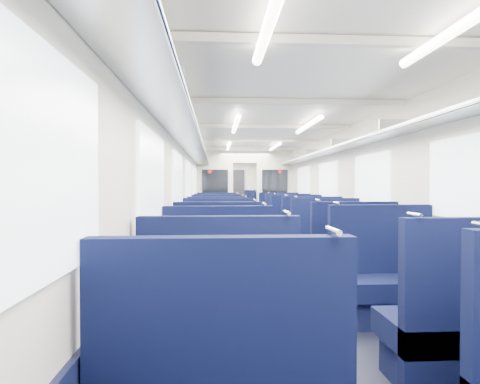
{
  "coord_description": "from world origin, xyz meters",
  "views": [
    {
      "loc": [
        -0.85,
        -8.71,
        1.35
      ],
      "look_at": [
        -0.18,
        2.73,
        1.16
      ],
      "focal_mm": 30.84,
      "sensor_mm": 36.0,
      "label": 1
    }
  ],
  "objects": [
    {
      "name": "floor",
      "position": [
        0.0,
        0.0,
        0.0
      ],
      "size": [
        2.8,
        18.0,
        0.01
      ],
      "primitive_type": "cube",
      "color": "black",
      "rests_on": "ground"
    },
    {
      "name": "ceiling",
      "position": [
        0.0,
        0.0,
        2.35
      ],
      "size": [
        2.8,
        18.0,
        0.01
      ],
      "primitive_type": "cube",
      "color": "white",
      "rests_on": "wall_left"
    },
    {
      "name": "wall_left",
      "position": [
        -1.4,
        0.0,
        1.18
      ],
      "size": [
        0.02,
        18.0,
        2.35
      ],
      "primitive_type": "cube",
      "color": "silver",
      "rests_on": "floor"
    },
    {
      "name": "dado_left",
      "position": [
        -1.39,
        0.0,
        0.35
      ],
      "size": [
        0.03,
        17.9,
        0.7
      ],
      "primitive_type": "cube",
      "color": "black",
      "rests_on": "floor"
    },
    {
      "name": "wall_right",
      "position": [
        1.4,
        0.0,
        1.18
      ],
      "size": [
        0.02,
        18.0,
        2.35
      ],
      "primitive_type": "cube",
      "color": "silver",
      "rests_on": "floor"
    },
    {
      "name": "dado_right",
      "position": [
        1.39,
        0.0,
        0.35
      ],
      "size": [
        0.03,
        17.9,
        0.7
      ],
      "primitive_type": "cube",
      "color": "black",
      "rests_on": "floor"
    },
    {
      "name": "wall_far",
      "position": [
        0.0,
        9.0,
        1.18
      ],
      "size": [
        2.8,
        0.02,
        2.35
      ],
      "primitive_type": "cube",
      "color": "silver",
      "rests_on": "floor"
    },
    {
      "name": "luggage_rack_left",
      "position": [
        -1.21,
        0.0,
        1.97
      ],
      "size": [
        0.36,
        17.4,
        0.18
      ],
      "color": "#B2B5BA",
      "rests_on": "wall_left"
    },
    {
      "name": "luggage_rack_right",
      "position": [
        1.21,
        0.0,
        1.97
      ],
      "size": [
        0.36,
        17.4,
        0.18
      ],
      "color": "#B2B5BA",
      "rests_on": "wall_right"
    },
    {
      "name": "windows",
      "position": [
        0.0,
        -0.46,
        1.42
      ],
      "size": [
        2.78,
        15.6,
        0.75
      ],
      "color": "white",
      "rests_on": "wall_left"
    },
    {
      "name": "ceiling_fittings",
      "position": [
        0.0,
        -0.26,
        2.29
      ],
      "size": [
        2.7,
        16.06,
        0.11
      ],
      "color": "silver",
      "rests_on": "ceiling"
    },
    {
      "name": "end_door",
      "position": [
        0.0,
        8.94,
        1.0
      ],
      "size": [
        0.75,
        0.06,
        2.0
      ],
      "primitive_type": "cube",
      "color": "black",
      "rests_on": "floor"
    },
    {
      "name": "bulkhead",
      "position": [
        -0.0,
        3.32,
        1.23
      ],
      "size": [
        2.8,
        0.1,
        2.35
      ],
      "color": "silver",
      "rests_on": "floor"
    },
    {
      "name": "seat_4",
      "position": [
        -0.83,
        -5.86,
        0.36
      ],
      "size": [
        1.06,
        0.59,
        1.18
      ],
      "color": "#0A1034",
      "rests_on": "floor"
    },
    {
      "name": "seat_5",
      "position": [
        0.83,
        -6.08,
        0.36
      ],
      "size": [
        1.06,
        0.59,
        1.18
      ],
      "color": "#0A1034",
      "rests_on": "floor"
    },
    {
      "name": "seat_6",
      "position": [
        -0.83,
        -4.88,
        0.36
      ],
      "size": [
        1.06,
        0.59,
        1.18
      ],
      "color": "#0A1034",
      "rests_on": "floor"
    },
    {
      "name": "seat_7",
      "position": [
        0.83,
        -4.73,
        0.36
      ],
      "size": [
        1.06,
        0.59,
        1.18
      ],
      "color": "#0A1034",
      "rests_on": "floor"
    },
    {
      "name": "seat_8",
      "position": [
        -0.83,
        -3.61,
        0.36
      ],
      "size": [
        1.06,
        0.59,
        1.18
      ],
      "color": "#0A1034",
      "rests_on": "floor"
    },
    {
      "name": "seat_9",
      "position": [
        0.83,
        -3.65,
        0.36
      ],
      "size": [
        1.06,
        0.59,
        1.18
      ],
      "color": "#0A1034",
      "rests_on": "floor"
    },
    {
      "name": "seat_10",
      "position": [
        -0.83,
        -2.41,
        0.36
      ],
      "size": [
        1.06,
        0.59,
        1.18
      ],
      "color": "#0A1034",
      "rests_on": "floor"
    },
    {
      "name": "seat_11",
      "position": [
        0.83,
        -2.59,
        0.36
      ],
      "size": [
        1.06,
        0.59,
        1.18
      ],
      "color": "#0A1034",
      "rests_on": "floor"
    },
    {
      "name": "seat_12",
      "position": [
        -0.83,
        -1.28,
        0.36
      ],
      "size": [
        1.06,
        0.59,
        1.18
      ],
      "color": "#0A1034",
      "rests_on": "floor"
    },
    {
      "name": "seat_13",
      "position": [
        0.83,
        -1.44,
        0.36
      ],
      "size": [
        1.06,
        0.59,
        1.18
      ],
      "color": "#0A1034",
      "rests_on": "floor"
    },
    {
      "name": "seat_14",
      "position": [
        -0.83,
        -0.14,
        0.36
      ],
      "size": [
        1.06,
        0.59,
        1.18
      ],
      "color": "#0A1034",
      "rests_on": "floor"
    },
    {
      "name": "seat_15",
      "position": [
        0.83,
        -0.32,
        0.36
      ],
      "size": [
        1.06,
        0.59,
        1.18
      ],
      "color": "#0A1034",
      "rests_on": "floor"
    },
    {
      "name": "seat_16",
      "position": [
        -0.83,
        0.93,
        0.36
      ],
      "size": [
        1.06,
        0.59,
        1.18
      ],
      "color": "#0A1034",
      "rests_on": "floor"
    },
    {
      "name": "seat_17",
      "position": [
        0.83,
        0.98,
        0.36
      ],
      "size": [
        1.06,
        0.59,
        1.18
      ],
      "color": "#0A1034",
      "rests_on": "floor"
    },
    {
      "name": "seat_18",
      "position": [
        -0.83,
        2.14,
        0.36
      ],
      "size": [
        1.06,
        0.59,
        1.18
      ],
      "color": "#0A1034",
      "rests_on": "floor"
    },
    {
      "name": "seat_19",
      "position": [
        0.83,
        2.08,
        0.36
      ],
      "size": [
        1.06,
        0.59,
        1.18
      ],
      "color": "#0A1034",
      "rests_on": "floor"
    },
    {
      "name": "seat_20",
      "position": [
        -0.83,
        4.2,
        0.36
      ],
      "size": [
        1.06,
        0.59,
        1.18
      ],
      "color": "#0A1034",
      "rests_on": "floor"
    },
    {
      "name": "seat_21",
      "position": [
        0.83,
        4.01,
        0.36
      ],
      "size": [
        1.06,
        0.59,
        1.18
      ],
      "color": "#0A1034",
      "rests_on": "floor"
    },
    {
      "name": "seat_22",
      "position": [
        -0.83,
        5.17,
        0.36
      ],
      "size": [
        1.06,
        0.59,
        1.18
      ],
      "color": "#0A1034",
      "rests_on": "floor"
    },
    {
      "name": "seat_23",
      "position": [
        0.83,
        5.17,
        0.36
      ],
      "size": [
        1.06,
        0.59,
        1.18
      ],
      "color": "#0A1034",
      "rests_on": "floor"
    },
    {
      "name": "seat_24",
      "position": [
        -0.83,
        6.33,
        0.36
      ],
      "size": [
        1.06,
        0.59,
        1.18
      ],
      "color": "#0A1034",
      "rests_on": "floor"
    },
    {
      "name": "seat_25",
      "position": [
        0.83,
        6.35,
        0.36
      ],
      "size": [
        1.06,
        0.59,
        1.18
      ],
      "color": "#0A1034",
      "rests_on": "floor"
    },
    {
      "name": "seat_26",
      "position": [
        -0.83,
        7.68,
        0.36
      ],
      "size": [
        1.06,
        0.59,
        1.18
      ],
      "color": "#0A1034",
      "rests_on": "floor"
    },
    {
      "name": "seat_27",
      "position": [
        0.83,
        7.69,
        0.36
      ],
      "size": [
        1.06,
        0.59,
        1.18
      ],
      "color": "#0A1034",
      "rests_on": "floor"
    }
  ]
}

